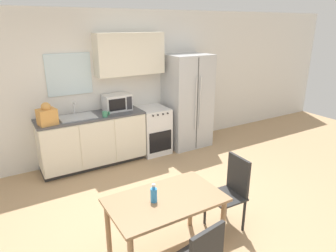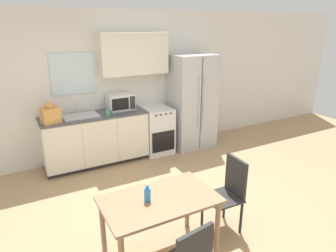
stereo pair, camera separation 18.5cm
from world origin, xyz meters
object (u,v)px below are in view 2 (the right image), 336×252
(microwave, at_px, (120,102))
(drink_bottle, at_px, (147,194))
(refrigerator, at_px, (192,102))
(dining_chair_side, at_px, (229,189))
(dining_table, at_px, (160,207))
(coffee_mug, at_px, (108,113))
(oven_range, at_px, (156,130))

(microwave, distance_m, drink_bottle, 2.82)
(refrigerator, xyz_separation_m, microwave, (-1.46, 0.15, 0.14))
(microwave, distance_m, dining_chair_side, 2.77)
(microwave, relative_size, dining_table, 0.40)
(microwave, bearing_deg, drink_bottle, -104.46)
(dining_table, bearing_deg, drink_bottle, 174.01)
(microwave, bearing_deg, dining_table, -101.79)
(microwave, height_order, coffee_mug, microwave)
(coffee_mug, bearing_deg, refrigerator, 4.71)
(oven_range, xyz_separation_m, microwave, (-0.67, 0.12, 0.63))
(microwave, relative_size, drink_bottle, 2.40)
(oven_range, bearing_deg, dining_table, -115.34)
(oven_range, distance_m, dining_chair_side, 2.58)
(refrigerator, height_order, dining_chair_side, refrigerator)
(coffee_mug, relative_size, dining_table, 0.11)
(oven_range, distance_m, refrigerator, 0.94)
(microwave, relative_size, dining_chair_side, 0.52)
(oven_range, xyz_separation_m, coffee_mug, (-1.00, -0.18, 0.53))
(dining_chair_side, bearing_deg, dining_table, 95.06)
(oven_range, xyz_separation_m, drink_bottle, (-1.37, -2.60, 0.36))
(dining_chair_side, xyz_separation_m, drink_bottle, (-1.11, -0.03, 0.27))
(coffee_mug, relative_size, drink_bottle, 0.63)
(dining_table, height_order, dining_chair_side, dining_chair_side)
(oven_range, bearing_deg, microwave, 169.94)
(dining_chair_side, distance_m, drink_bottle, 1.14)
(refrigerator, bearing_deg, microwave, 174.23)
(microwave, height_order, drink_bottle, microwave)
(refrigerator, bearing_deg, dining_table, -128.24)
(refrigerator, xyz_separation_m, coffee_mug, (-1.80, -0.15, 0.04))
(dining_chair_side, bearing_deg, refrigerator, -20.30)
(refrigerator, height_order, microwave, refrigerator)
(oven_range, xyz_separation_m, refrigerator, (0.80, -0.03, 0.49))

